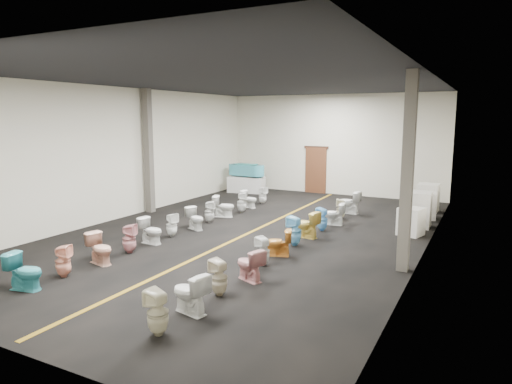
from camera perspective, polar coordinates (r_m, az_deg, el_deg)
floor at (r=14.02m, az=-0.66°, el=-5.05°), size 16.00×16.00×0.00m
ceiling at (r=13.62m, az=-0.70°, el=13.63°), size 16.00×16.00×0.00m
wall_back at (r=21.02m, az=9.67°, el=5.84°), size 10.00×0.00×10.00m
wall_left at (r=16.57m, az=-16.19°, el=4.71°), size 0.00×16.00×16.00m
wall_right at (r=12.13m, az=20.70°, el=2.91°), size 0.00×16.00×16.00m
aisle_stripe at (r=14.01m, az=-0.66°, el=-5.03°), size 0.12×15.60×0.01m
back_door at (r=21.32m, az=7.48°, el=2.70°), size 1.00×0.10×2.10m
door_frame at (r=21.23m, az=7.55°, el=5.57°), size 1.15×0.08×0.10m
column_left at (r=17.14m, az=-13.28°, el=4.97°), size 0.25×0.25×4.50m
column_right at (r=10.68m, az=18.41°, el=2.25°), size 0.25×0.25×4.50m
display_table at (r=21.37m, az=-1.21°, el=0.95°), size 1.76×1.09×0.73m
bathtub at (r=21.28m, az=-1.21°, el=2.82°), size 1.85×0.77×0.55m
appliance_crate_a at (r=14.36m, az=18.81°, el=-3.50°), size 0.79×0.79×0.83m
appliance_crate_b at (r=15.51m, az=19.52°, el=-2.04°), size 0.84×0.84×1.13m
appliance_crate_c at (r=16.90m, az=20.16°, el=-1.55°), size 0.94×0.94×0.92m
appliance_crate_d at (r=18.13m, az=20.69°, el=-0.67°), size 0.76×0.76×1.04m
toilet_left_0 at (r=10.50m, az=-26.91°, el=-8.85°), size 0.83×0.58×0.77m
toilet_left_1 at (r=10.95m, az=-22.98°, el=-7.95°), size 0.43×0.43×0.73m
toilet_left_2 at (r=11.60m, az=-18.89°, el=-6.71°), size 0.81×0.57×0.75m
toilet_left_3 at (r=12.27m, az=-15.57°, el=-5.63°), size 0.44×0.44×0.77m
toilet_left_4 at (r=13.04m, az=-12.98°, el=-4.74°), size 0.74×0.45×0.73m
toilet_left_5 at (r=13.64m, az=-10.49°, el=-4.07°), size 0.40×0.40×0.71m
toilet_left_6 at (r=14.41m, az=-7.58°, el=-3.30°), size 0.78×0.61×0.70m
toilet_left_7 at (r=15.27m, az=-5.82°, el=-2.46°), size 0.44×0.43×0.74m
toilet_left_8 at (r=16.11m, az=-4.04°, el=-1.80°), size 0.83×0.62×0.76m
toilet_left_9 at (r=16.80m, az=-1.79°, el=-1.28°), size 0.46×0.46×0.77m
toilet_left_10 at (r=17.70m, az=-0.87°, el=-0.90°), size 0.70×0.45×0.67m
toilet_left_11 at (r=18.50m, az=0.84°, el=-0.41°), size 0.39×0.39×0.70m
toilet_right_0 at (r=7.72m, az=-12.18°, el=-14.52°), size 0.40×0.39×0.77m
toilet_right_1 at (r=8.42m, az=-8.27°, el=-12.36°), size 0.83×0.59×0.76m
toilet_right_2 at (r=9.13m, az=-4.63°, el=-10.60°), size 0.40×0.40×0.74m
toilet_right_3 at (r=9.90m, az=-0.83°, el=-9.03°), size 0.81×0.65×0.72m
toilet_right_4 at (r=10.86m, az=0.89°, el=-7.42°), size 0.42×0.42×0.70m
toilet_right_5 at (r=11.61m, az=2.79°, el=-6.35°), size 0.76×0.59×0.68m
toilet_right_6 at (r=12.53m, az=4.85°, el=-4.87°), size 0.42×0.42×0.82m
toilet_right_7 at (r=13.40m, az=6.27°, el=-4.03°), size 0.85×0.59×0.79m
toilet_right_8 at (r=14.25m, az=8.29°, el=-3.40°), size 0.39×0.39×0.73m
toilet_right_9 at (r=15.09m, az=9.67°, el=-2.71°), size 0.76×0.48×0.73m
toilet_right_10 at (r=16.05m, az=10.57°, el=-2.09°), size 0.39×0.38×0.70m
toilet_right_11 at (r=16.98m, az=11.53°, el=-1.25°), size 0.87×0.57×0.84m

